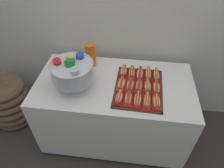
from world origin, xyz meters
name	(u,v)px	position (x,y,z in m)	size (l,w,h in m)	color
ground_plane	(114,131)	(0.00, 0.00, 0.00)	(10.00, 10.00, 0.00)	#38332D
back_wall	(122,1)	(0.00, 0.50, 1.30)	(6.00, 0.10, 2.60)	beige
buffet_table	(114,109)	(0.00, 0.00, 0.40)	(1.42, 0.75, 0.76)	white
floor_vase	(11,102)	(-1.21, 0.08, 0.25)	(0.52, 0.52, 1.10)	brown
serving_tray	(138,88)	(0.22, -0.05, 0.76)	(0.42, 0.54, 0.01)	#472B19
hot_dog_0	(119,98)	(0.06, -0.21, 0.79)	(0.07, 0.16, 0.06)	#B21414
hot_dog_1	(128,99)	(0.13, -0.21, 0.79)	(0.07, 0.16, 0.06)	red
hot_dog_2	(138,100)	(0.21, -0.21, 0.79)	(0.08, 0.18, 0.06)	#B21414
hot_dog_3	(147,101)	(0.28, -0.22, 0.79)	(0.07, 0.18, 0.06)	red
hot_dog_4	(157,102)	(0.36, -0.22, 0.79)	(0.07, 0.16, 0.06)	red
hot_dog_5	(121,84)	(0.07, -0.04, 0.79)	(0.08, 0.17, 0.06)	red
hot_dog_6	(130,85)	(0.14, -0.05, 0.79)	(0.08, 0.17, 0.06)	red
hot_dog_7	(139,86)	(0.22, -0.05, 0.79)	(0.07, 0.16, 0.06)	red
hot_dog_8	(148,87)	(0.29, -0.05, 0.79)	(0.06, 0.17, 0.06)	red
hot_dog_9	(156,88)	(0.37, -0.05, 0.79)	(0.07, 0.17, 0.06)	#B21414
hot_dog_10	(124,72)	(0.07, 0.12, 0.79)	(0.07, 0.16, 0.07)	#B21414
hot_dog_11	(132,73)	(0.15, 0.12, 0.79)	(0.06, 0.17, 0.06)	red
hot_dog_12	(140,74)	(0.22, 0.12, 0.79)	(0.07, 0.18, 0.06)	#B21414
hot_dog_13	(148,74)	(0.30, 0.11, 0.79)	(0.06, 0.18, 0.06)	#B21414
hot_dog_14	(156,75)	(0.37, 0.11, 0.79)	(0.06, 0.18, 0.06)	#B21414
punch_bowl	(72,71)	(-0.34, -0.09, 0.93)	(0.36, 0.36, 0.29)	silver
cup_stack	(91,55)	(-0.26, 0.24, 0.87)	(0.09, 0.09, 0.23)	#EA5B19
donut	(72,62)	(-0.45, 0.24, 0.78)	(0.12, 0.12, 0.04)	silver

